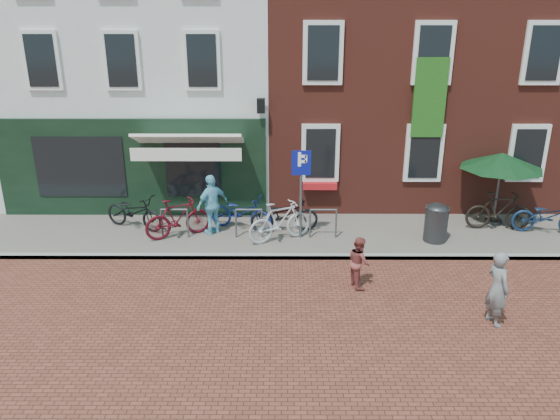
{
  "coord_description": "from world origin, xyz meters",
  "views": [
    {
      "loc": [
        -0.61,
        -12.59,
        6.03
      ],
      "look_at": [
        -0.66,
        0.04,
        1.32
      ],
      "focal_mm": 35.38,
      "sensor_mm": 36.0,
      "label": 1
    }
  ],
  "objects_px": {
    "cafe_person": "(212,205)",
    "bicycle_2": "(241,212)",
    "boy": "(359,262)",
    "bicycle_5": "(499,211)",
    "parking_sign": "(301,178)",
    "bicycle_3": "(280,221)",
    "bicycle_1": "(178,218)",
    "bicycle_4": "(284,215)",
    "bicycle_0": "(134,212)",
    "bicycle_6": "(548,216)",
    "parasol": "(502,158)",
    "litter_bin": "(436,220)",
    "woman": "(497,288)"
  },
  "relations": [
    {
      "from": "boy",
      "to": "bicycle_5",
      "type": "xyz_separation_m",
      "value": [
        4.32,
        3.18,
        0.05
      ]
    },
    {
      "from": "parasol",
      "to": "boy",
      "type": "height_order",
      "value": "parasol"
    },
    {
      "from": "litter_bin",
      "to": "bicycle_6",
      "type": "xyz_separation_m",
      "value": [
        3.21,
        0.56,
        -0.08
      ]
    },
    {
      "from": "parking_sign",
      "to": "bicycle_5",
      "type": "relative_size",
      "value": 1.33
    },
    {
      "from": "bicycle_1",
      "to": "boy",
      "type": "bearing_deg",
      "value": -146.44
    },
    {
      "from": "bicycle_0",
      "to": "bicycle_1",
      "type": "distance_m",
      "value": 1.47
    },
    {
      "from": "cafe_person",
      "to": "bicycle_1",
      "type": "xyz_separation_m",
      "value": [
        -0.91,
        -0.25,
        -0.29
      ]
    },
    {
      "from": "cafe_person",
      "to": "bicycle_2",
      "type": "distance_m",
      "value": 0.88
    },
    {
      "from": "parking_sign",
      "to": "woman",
      "type": "relative_size",
      "value": 1.55
    },
    {
      "from": "bicycle_2",
      "to": "bicycle_5",
      "type": "bearing_deg",
      "value": -68.84
    },
    {
      "from": "woman",
      "to": "bicycle_1",
      "type": "height_order",
      "value": "woman"
    },
    {
      "from": "parking_sign",
      "to": "bicycle_4",
      "type": "height_order",
      "value": "parking_sign"
    },
    {
      "from": "bicycle_5",
      "to": "bicycle_6",
      "type": "distance_m",
      "value": 1.27
    },
    {
      "from": "parasol",
      "to": "bicycle_4",
      "type": "relative_size",
      "value": 1.24
    },
    {
      "from": "litter_bin",
      "to": "parasol",
      "type": "distance_m",
      "value": 2.8
    },
    {
      "from": "boy",
      "to": "bicycle_3",
      "type": "height_order",
      "value": "boy"
    },
    {
      "from": "bicycle_5",
      "to": "bicycle_3",
      "type": "bearing_deg",
      "value": 100.46
    },
    {
      "from": "parking_sign",
      "to": "litter_bin",
      "type": "bearing_deg",
      "value": -3.01
    },
    {
      "from": "bicycle_1",
      "to": "bicycle_6",
      "type": "xyz_separation_m",
      "value": [
        10.11,
        0.32,
        -0.05
      ]
    },
    {
      "from": "bicycle_0",
      "to": "bicycle_3",
      "type": "height_order",
      "value": "bicycle_3"
    },
    {
      "from": "bicycle_1",
      "to": "bicycle_2",
      "type": "xyz_separation_m",
      "value": [
        1.65,
        0.57,
        -0.05
      ]
    },
    {
      "from": "parasol",
      "to": "bicycle_1",
      "type": "xyz_separation_m",
      "value": [
        -8.94,
        -1.09,
        -1.39
      ]
    },
    {
      "from": "bicycle_0",
      "to": "litter_bin",
      "type": "bearing_deg",
      "value": -70.84
    },
    {
      "from": "boy",
      "to": "bicycle_0",
      "type": "xyz_separation_m",
      "value": [
        -5.89,
        3.2,
        -0.01
      ]
    },
    {
      "from": "cafe_person",
      "to": "bicycle_2",
      "type": "relative_size",
      "value": 0.9
    },
    {
      "from": "cafe_person",
      "to": "bicycle_1",
      "type": "height_order",
      "value": "cafe_person"
    },
    {
      "from": "parking_sign",
      "to": "bicycle_3",
      "type": "xyz_separation_m",
      "value": [
        -0.55,
        -0.19,
        -1.13
      ]
    },
    {
      "from": "bicycle_4",
      "to": "bicycle_6",
      "type": "relative_size",
      "value": 1.0
    },
    {
      "from": "cafe_person",
      "to": "bicycle_3",
      "type": "xyz_separation_m",
      "value": [
        1.84,
        -0.49,
        -0.29
      ]
    },
    {
      "from": "bicycle_0",
      "to": "cafe_person",
      "type": "bearing_deg",
      "value": -73.92
    },
    {
      "from": "parking_sign",
      "to": "bicycle_3",
      "type": "height_order",
      "value": "parking_sign"
    },
    {
      "from": "parasol",
      "to": "bicycle_6",
      "type": "bearing_deg",
      "value": -33.61
    },
    {
      "from": "woman",
      "to": "bicycle_1",
      "type": "relative_size",
      "value": 0.86
    },
    {
      "from": "litter_bin",
      "to": "bicycle_1",
      "type": "bearing_deg",
      "value": 178.01
    },
    {
      "from": "bicycle_3",
      "to": "bicycle_4",
      "type": "distance_m",
      "value": 0.64
    },
    {
      "from": "litter_bin",
      "to": "boy",
      "type": "distance_m",
      "value": 3.33
    },
    {
      "from": "cafe_person",
      "to": "bicycle_6",
      "type": "height_order",
      "value": "cafe_person"
    },
    {
      "from": "bicycle_3",
      "to": "litter_bin",
      "type": "bearing_deg",
      "value": -116.54
    },
    {
      "from": "bicycle_4",
      "to": "bicycle_5",
      "type": "xyz_separation_m",
      "value": [
        5.99,
        0.19,
        0.05
      ]
    },
    {
      "from": "cafe_person",
      "to": "bicycle_5",
      "type": "height_order",
      "value": "cafe_person"
    },
    {
      "from": "bicycle_6",
      "to": "cafe_person",
      "type": "bearing_deg",
      "value": 99.87
    },
    {
      "from": "bicycle_2",
      "to": "boy",
      "type": "bearing_deg",
      "value": -116.57
    },
    {
      "from": "bicycle_2",
      "to": "bicycle_3",
      "type": "xyz_separation_m",
      "value": [
        1.1,
        -0.81,
        0.05
      ]
    },
    {
      "from": "parasol",
      "to": "bicycle_6",
      "type": "xyz_separation_m",
      "value": [
        1.16,
        -0.77,
        -1.44
      ]
    },
    {
      "from": "bicycle_0",
      "to": "woman",
      "type": "bearing_deg",
      "value": -94.54
    },
    {
      "from": "parking_sign",
      "to": "bicycle_2",
      "type": "xyz_separation_m",
      "value": [
        -1.65,
        0.62,
        -1.18
      ]
    },
    {
      "from": "parking_sign",
      "to": "bicycle_5",
      "type": "xyz_separation_m",
      "value": [
        5.56,
        0.63,
        -1.13
      ]
    },
    {
      "from": "bicycle_4",
      "to": "bicycle_5",
      "type": "height_order",
      "value": "bicycle_5"
    },
    {
      "from": "bicycle_1",
      "to": "bicycle_4",
      "type": "height_order",
      "value": "bicycle_1"
    },
    {
      "from": "parasol",
      "to": "boy",
      "type": "bearing_deg",
      "value": -140.01
    }
  ]
}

